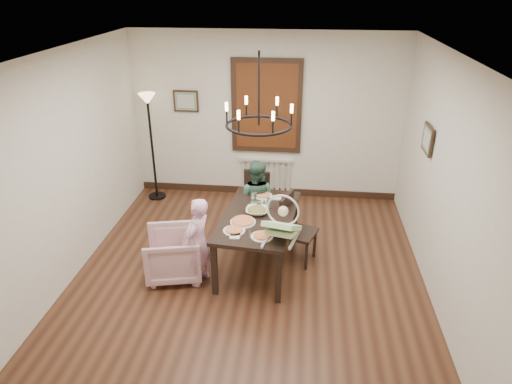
% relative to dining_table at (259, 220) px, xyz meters
% --- Properties ---
extents(room_shell, '(4.51, 5.00, 2.81)m').
position_rel_dining_table_xyz_m(room_shell, '(-0.10, 0.07, 0.74)').
color(room_shell, '#54301C').
rests_on(room_shell, ground).
extents(dining_table, '(1.05, 1.68, 0.75)m').
position_rel_dining_table_xyz_m(dining_table, '(0.00, 0.00, 0.00)').
color(dining_table, black).
rests_on(dining_table, room_shell).
extents(chair_far, '(0.48, 0.48, 0.91)m').
position_rel_dining_table_xyz_m(chair_far, '(-0.18, 0.91, -0.21)').
color(chair_far, black).
rests_on(chair_far, room_shell).
extents(chair_right, '(0.54, 0.54, 0.96)m').
position_rel_dining_table_xyz_m(chair_right, '(0.53, 0.16, -0.19)').
color(chair_right, black).
rests_on(chair_right, room_shell).
extents(armchair, '(0.84, 0.83, 0.64)m').
position_rel_dining_table_xyz_m(armchair, '(-1.06, -0.37, -0.34)').
color(armchair, beige).
rests_on(armchair, room_shell).
extents(elderly_woman, '(0.32, 0.40, 0.97)m').
position_rel_dining_table_xyz_m(elderly_woman, '(-0.69, -0.48, -0.18)').
color(elderly_woman, '#ECA6C9').
rests_on(elderly_woman, room_shell).
extents(seated_man, '(0.57, 0.49, 1.01)m').
position_rel_dining_table_xyz_m(seated_man, '(-0.11, 0.72, -0.16)').
color(seated_man, '#39614B').
rests_on(seated_man, room_shell).
extents(baby_bouncer, '(0.53, 0.65, 0.37)m').
position_rel_dining_table_xyz_m(baby_bouncer, '(0.33, -0.55, 0.27)').
color(baby_bouncer, '#C6F0A6').
rests_on(baby_bouncer, dining_table).
extents(salad_bowl, '(0.35, 0.35, 0.09)m').
position_rel_dining_table_xyz_m(salad_bowl, '(-0.03, 0.03, 0.13)').
color(salad_bowl, white).
rests_on(salad_bowl, dining_table).
extents(pizza_platter, '(0.32, 0.32, 0.04)m').
position_rel_dining_table_xyz_m(pizza_platter, '(-0.17, -0.23, 0.11)').
color(pizza_platter, tan).
rests_on(pizza_platter, dining_table).
extents(drinking_glass, '(0.06, 0.06, 0.13)m').
position_rel_dining_table_xyz_m(drinking_glass, '(-0.01, 0.13, 0.15)').
color(drinking_glass, silver).
rests_on(drinking_glass, dining_table).
extents(window_blinds, '(1.00, 0.03, 1.40)m').
position_rel_dining_table_xyz_m(window_blinds, '(-0.10, 2.16, 0.94)').
color(window_blinds, brown).
rests_on(window_blinds, room_shell).
extents(radiator, '(0.92, 0.12, 0.62)m').
position_rel_dining_table_xyz_m(radiator, '(-0.10, 2.18, -0.31)').
color(radiator, silver).
rests_on(radiator, room_shell).
extents(picture_back, '(0.42, 0.03, 0.36)m').
position_rel_dining_table_xyz_m(picture_back, '(-1.45, 2.17, 0.99)').
color(picture_back, black).
rests_on(picture_back, room_shell).
extents(picture_right, '(0.03, 0.42, 0.36)m').
position_rel_dining_table_xyz_m(picture_right, '(2.11, 0.60, 0.99)').
color(picture_right, black).
rests_on(picture_right, room_shell).
extents(floor_lamp, '(0.30, 0.30, 1.80)m').
position_rel_dining_table_xyz_m(floor_lamp, '(-2.00, 1.85, 0.24)').
color(floor_lamp, black).
rests_on(floor_lamp, room_shell).
extents(chandelier, '(0.80, 0.80, 0.04)m').
position_rel_dining_table_xyz_m(chandelier, '(-0.00, -0.00, 1.29)').
color(chandelier, black).
rests_on(chandelier, room_shell).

